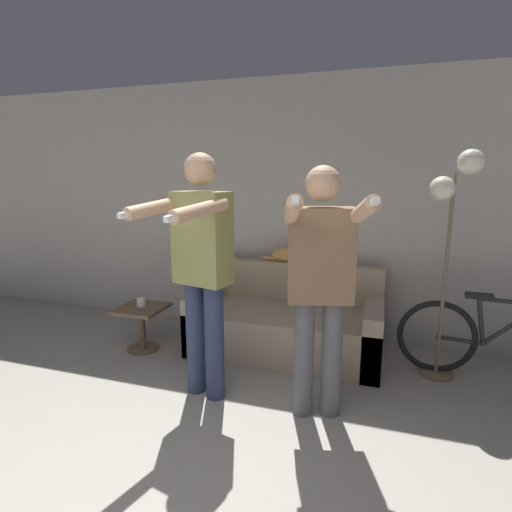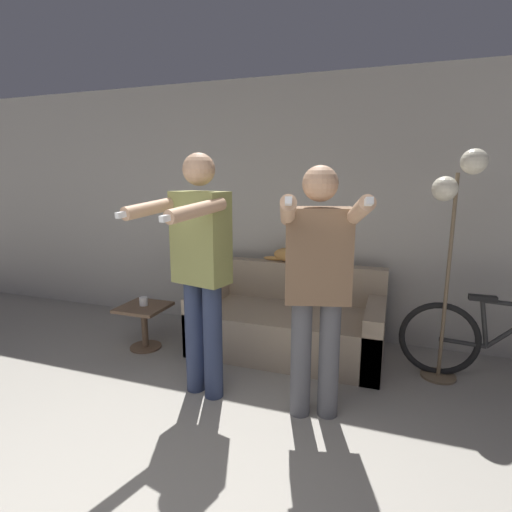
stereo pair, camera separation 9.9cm
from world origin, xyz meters
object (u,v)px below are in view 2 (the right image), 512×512
cat (293,255)px  couch (288,324)px  person_left (200,261)px  bicycle (502,345)px  floor_lamp (456,205)px  side_table (144,318)px  cup (144,301)px  person_right (318,277)px

cat → couch: bearing=-83.0°
person_left → cat: person_left is taller
bicycle → floor_lamp: bearing=-173.8°
side_table → cup: 0.16m
floor_lamp → side_table: 2.89m
person_left → couch: bearing=80.5°
person_left → bicycle: 2.46m
floor_lamp → cup: bearing=-173.6°
side_table → cup: cup is taller
couch → cup: size_ratio=21.98×
cup → cat: bearing=29.2°
person_right → cup: person_right is taller
side_table → cup: (-0.01, 0.01, 0.16)m
side_table → bicycle: size_ratio=0.28×
couch → cat: cat is taller
person_left → person_right: 0.86m
cat → cup: cat is taller
couch → floor_lamp: floor_lamp is taller
side_table → bicycle: 3.10m
floor_lamp → person_right: bearing=-135.1°
side_table → person_right: bearing=-17.7°
person_left → person_right: size_ratio=1.05×
person_left → bicycle: person_left is taller
cat → side_table: (-1.28, -0.73, -0.56)m
floor_lamp → cat: bearing=162.9°
cup → bicycle: bearing=6.4°
cat → cup: size_ratio=6.60×
bicycle → couch: bearing=178.5°
person_left → floor_lamp: floor_lamp is taller
side_table → floor_lamp: bearing=6.7°
person_left → floor_lamp: 1.98m
couch → person_right: person_right is taller
cup → bicycle: (3.08, 0.35, -0.13)m
cup → bicycle: bicycle is taller
person_left → bicycle: size_ratio=1.16×
cat → side_table: bearing=-150.2°
person_right → cup: size_ratio=21.59×
person_right → floor_lamp: 1.31m
person_right → cup: 1.94m
floor_lamp → cup: 2.83m
side_table → bicycle: bicycle is taller
person_left → floor_lamp: bearing=40.2°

